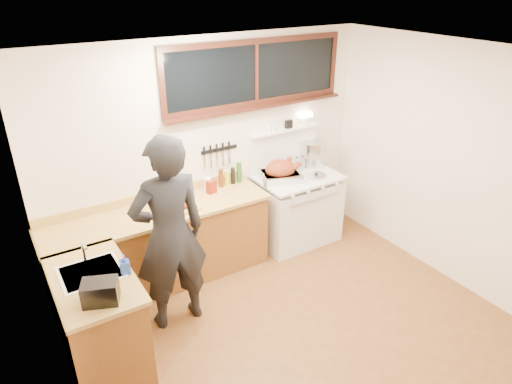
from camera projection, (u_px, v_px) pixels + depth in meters
ground_plane at (297, 331)px, 4.49m from camera, size 4.00×3.50×0.02m
room_shell at (305, 177)px, 3.77m from camera, size 4.10×3.60×2.65m
counter_back at (162, 246)px, 5.02m from camera, size 2.44×0.64×1.00m
counter_left at (99, 320)px, 3.96m from camera, size 0.64×1.09×0.90m
sink_unit at (92, 278)px, 3.85m from camera, size 0.50×0.45×0.37m
vintage_stove at (296, 207)px, 5.84m from camera, size 1.02×0.74×1.59m
back_window at (257, 80)px, 5.18m from camera, size 2.32×0.13×0.77m
left_doorway at (85, 372)px, 2.65m from camera, size 0.02×1.04×2.17m
knife_strip at (218, 151)px, 5.28m from camera, size 0.46×0.03×0.28m
man at (170, 235)px, 4.22m from camera, size 0.72×0.48×1.96m
soap_bottle at (125, 264)px, 3.79m from camera, size 0.09×0.09×0.17m
toaster at (100, 292)px, 3.46m from camera, size 0.31×0.27×0.18m
cutting_board at (182, 205)px, 4.83m from camera, size 0.37×0.29×0.13m
roast_turkey at (281, 172)px, 5.49m from camera, size 0.56×0.48×0.26m
stockpot at (313, 153)px, 5.91m from camera, size 0.39×0.39×0.32m
saucepan at (299, 165)px, 5.80m from camera, size 0.21×0.30×0.12m
pot_lid at (316, 175)px, 5.63m from camera, size 0.31×0.31×0.04m
coffee_tin at (211, 187)px, 5.18m from camera, size 0.12×0.10×0.15m
pitcher at (208, 185)px, 5.21m from camera, size 0.11×0.11×0.17m
bottle_cluster at (231, 176)px, 5.38m from camera, size 0.30×0.06×0.25m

